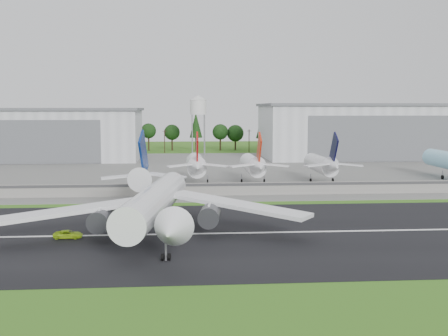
{
  "coord_description": "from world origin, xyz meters",
  "views": [
    {
      "loc": [
        -13.86,
        -91.18,
        23.05
      ],
      "look_at": [
        -3.63,
        40.0,
        9.0
      ],
      "focal_mm": 45.0,
      "sensor_mm": 36.0,
      "label": 1
    }
  ],
  "objects": [
    {
      "name": "ground",
      "position": [
        0.0,
        0.0,
        0.0
      ],
      "size": [
        600.0,
        600.0,
        0.0
      ],
      "primitive_type": "plane",
      "color": "#376417",
      "rests_on": "ground"
    },
    {
      "name": "runway",
      "position": [
        0.0,
        10.0,
        0.05
      ],
      "size": [
        320.0,
        60.0,
        0.1
      ],
      "primitive_type": "cube",
      "color": "black",
      "rests_on": "ground"
    },
    {
      "name": "runway_centerline",
      "position": [
        0.0,
        10.0,
        0.11
      ],
      "size": [
        220.0,
        1.0,
        0.02
      ],
      "primitive_type": "cube",
      "color": "white",
      "rests_on": "runway"
    },
    {
      "name": "apron",
      "position": [
        0.0,
        120.0,
        0.05
      ],
      "size": [
        320.0,
        150.0,
        0.1
      ],
      "primitive_type": "cube",
      "color": "slate",
      "rests_on": "ground"
    },
    {
      "name": "blast_fence",
      "position": [
        0.0,
        54.99,
        1.81
      ],
      "size": [
        240.0,
        0.61,
        3.5
      ],
      "color": "gray",
      "rests_on": "ground"
    },
    {
      "name": "hangar_west",
      "position": [
        -80.0,
        164.92,
        11.63
      ],
      "size": [
        97.0,
        44.0,
        23.2
      ],
      "color": "silver",
      "rests_on": "ground"
    },
    {
      "name": "hangar_east",
      "position": [
        75.0,
        164.92,
        12.63
      ],
      "size": [
        102.0,
        47.0,
        25.2
      ],
      "color": "silver",
      "rests_on": "ground"
    },
    {
      "name": "water_tower",
      "position": [
        -5.0,
        185.0,
        24.55
      ],
      "size": [
        8.4,
        8.4,
        29.4
      ],
      "color": "#99999E",
      "rests_on": "ground"
    },
    {
      "name": "utility_poles",
      "position": [
        0.0,
        200.0,
        0.0
      ],
      "size": [
        230.0,
        3.0,
        12.0
      ],
      "primitive_type": null,
      "color": "black",
      "rests_on": "ground"
    },
    {
      "name": "treeline",
      "position": [
        0.0,
        215.0,
        0.0
      ],
      "size": [
        320.0,
        16.0,
        22.0
      ],
      "primitive_type": null,
      "color": "black",
      "rests_on": "ground"
    },
    {
      "name": "main_airliner",
      "position": [
        -18.58,
        9.57,
        4.89
      ],
      "size": [
        56.75,
        59.22,
        18.17
      ],
      "rotation": [
        0.0,
        0.0,
        3.01
      ],
      "color": "white",
      "rests_on": "runway"
    },
    {
      "name": "ground_vehicle",
      "position": [
        -33.84,
        8.16,
        0.81
      ],
      "size": [
        5.13,
        2.38,
        1.42
      ],
      "primitive_type": "imported",
      "rotation": [
        0.0,
        0.0,
        1.57
      ],
      "color": "#A1D018",
      "rests_on": "runway"
    },
    {
      "name": "parked_jet_red_a",
      "position": [
        -9.2,
        76.55,
        6.11
      ],
      "size": [
        7.36,
        31.29,
        16.61
      ],
      "color": "white",
      "rests_on": "ground"
    },
    {
      "name": "parked_jet_red_b",
      "position": [
        8.24,
        76.53,
        5.97
      ],
      "size": [
        7.36,
        31.29,
        16.46
      ],
      "color": "white",
      "rests_on": "ground"
    },
    {
      "name": "parked_jet_navy",
      "position": [
        29.68,
        76.52,
        5.93
      ],
      "size": [
        7.36,
        31.29,
        16.42
      ],
      "color": "white",
      "rests_on": "ground"
    }
  ]
}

